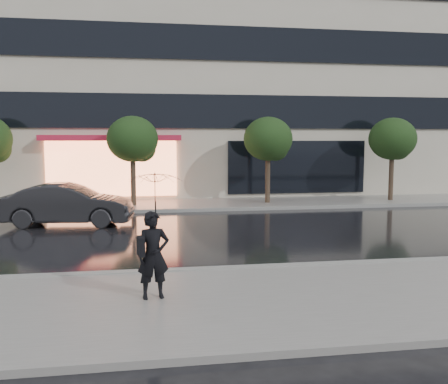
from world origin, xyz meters
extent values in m
plane|color=black|center=(0.00, 0.00, 0.00)|extent=(120.00, 120.00, 0.00)
cube|color=slate|center=(0.00, -3.25, 0.06)|extent=(60.00, 4.50, 0.12)
cube|color=slate|center=(0.00, 10.25, 0.06)|extent=(60.00, 3.50, 0.12)
cube|color=gray|center=(0.00, -1.00, 0.07)|extent=(60.00, 0.25, 0.14)
cube|color=gray|center=(0.00, 8.50, 0.07)|extent=(60.00, 0.25, 0.14)
cube|color=beige|center=(0.00, 18.00, 9.00)|extent=(30.00, 12.00, 18.00)
cube|color=black|center=(0.00, 11.94, 4.30)|extent=(28.00, 0.12, 1.60)
cube|color=black|center=(0.00, 11.94, 7.50)|extent=(28.00, 0.12, 1.60)
cube|color=#FF8C59|center=(-4.00, 11.92, 1.60)|extent=(6.00, 0.10, 2.60)
cube|color=#B91C3A|center=(-4.00, 11.59, 3.05)|extent=(6.40, 0.70, 0.25)
cube|color=black|center=(5.00, 11.94, 1.60)|extent=(7.00, 0.10, 2.60)
cylinder|color=#33261C|center=(-3.00, 10.00, 1.10)|extent=(0.22, 0.22, 2.20)
ellipsoid|color=black|center=(-3.00, 10.00, 3.00)|extent=(2.20, 2.20, 1.98)
sphere|color=black|center=(-2.60, 10.20, 2.60)|extent=(1.20, 1.20, 1.20)
cylinder|color=#33261C|center=(3.00, 10.00, 1.10)|extent=(0.22, 0.22, 2.20)
ellipsoid|color=black|center=(3.00, 10.00, 3.00)|extent=(2.20, 2.20, 1.98)
sphere|color=black|center=(3.40, 10.20, 2.60)|extent=(1.20, 1.20, 1.20)
cylinder|color=#33261C|center=(9.00, 10.00, 1.10)|extent=(0.22, 0.22, 2.20)
ellipsoid|color=black|center=(9.00, 10.00, 3.00)|extent=(2.20, 2.20, 1.98)
sphere|color=black|center=(9.40, 10.20, 2.60)|extent=(1.20, 1.20, 1.20)
imported|color=black|center=(-5.18, 6.00, 0.73)|extent=(4.59, 2.04, 1.46)
imported|color=black|center=(-2.41, -2.89, 0.92)|extent=(0.64, 0.48, 1.61)
imported|color=#350A09|center=(-2.36, -2.89, 2.01)|extent=(1.13, 1.14, 0.89)
cylinder|color=black|center=(-2.36, -2.89, 1.51)|extent=(0.02, 0.02, 0.80)
cube|color=black|center=(-2.63, -2.99, 1.12)|extent=(0.16, 0.31, 0.34)
camera|label=1|loc=(-2.57, -11.91, 3.06)|focal=40.00mm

